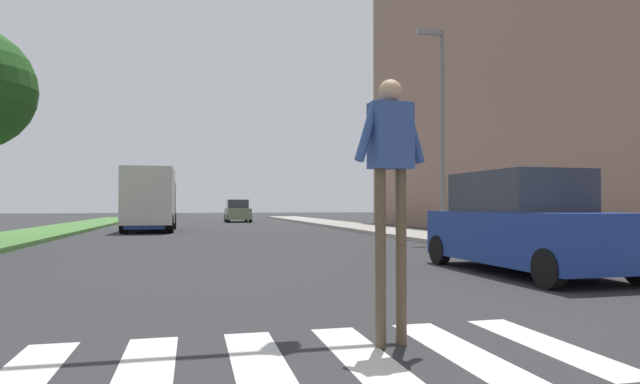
{
  "coord_description": "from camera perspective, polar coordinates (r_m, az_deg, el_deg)",
  "views": [
    {
      "loc": [
        -0.99,
        3.22,
        1.31
      ],
      "look_at": [
        2.93,
        19.83,
        1.73
      ],
      "focal_mm": 30.41,
      "sensor_mm": 36.0,
      "label": 1
    }
  ],
  "objects": [
    {
      "name": "median_strip",
      "position": [
        25.67,
        -28.2,
        -4.0
      ],
      "size": [
        3.15,
        64.0,
        0.15
      ],
      "primitive_type": "cube",
      "color": "#477A38",
      "rests_on": "ground_plane"
    },
    {
      "name": "ground_plane",
      "position": [
        26.83,
        -11.18,
        -4.18
      ],
      "size": [
        140.0,
        140.0,
        0.0
      ],
      "primitive_type": "plane",
      "color": "#2D2D30"
    },
    {
      "name": "pedestrian_performer",
      "position": [
        5.11,
        7.44,
        2.57
      ],
      "size": [
        0.75,
        0.3,
        2.49
      ],
      "color": "brown",
      "rests_on": "ground_plane"
    },
    {
      "name": "truck_box_delivery",
      "position": [
        28.52,
        -17.42,
        -0.69
      ],
      "size": [
        2.4,
        6.2,
        3.1
      ],
      "color": "#474C51",
      "rests_on": "ground_plane"
    },
    {
      "name": "sidewalk_right",
      "position": [
        26.49,
        7.23,
        -4.07
      ],
      "size": [
        3.0,
        64.0,
        0.15
      ],
      "primitive_type": "cube",
      "color": "#9E9991",
      "rests_on": "ground_plane"
    },
    {
      "name": "sedan_midblock",
      "position": [
        27.63,
        -17.78,
        -2.4
      ],
      "size": [
        1.96,
        4.09,
        1.73
      ],
      "color": "navy",
      "rests_on": "ground_plane"
    },
    {
      "name": "crosswalk",
      "position": [
        4.77,
        -0.77,
        -17.29
      ],
      "size": [
        4.95,
        2.2,
        0.01
      ],
      "color": "silver",
      "rests_on": "ground_plane"
    },
    {
      "name": "street_lamp_right",
      "position": [
        20.2,
        12.47,
        7.99
      ],
      "size": [
        1.02,
        0.24,
        7.5
      ],
      "color": "slate",
      "rests_on": "sidewalk_right"
    },
    {
      "name": "suv_crossing",
      "position": [
        11.23,
        20.57,
        -3.25
      ],
      "size": [
        2.03,
        4.63,
        1.97
      ],
      "color": "navy",
      "rests_on": "ground_plane"
    },
    {
      "name": "sedan_distant",
      "position": [
        43.25,
        -8.67,
        -2.05
      ],
      "size": [
        1.9,
        4.35,
        1.76
      ],
      "color": "gray",
      "rests_on": "ground_plane"
    }
  ]
}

